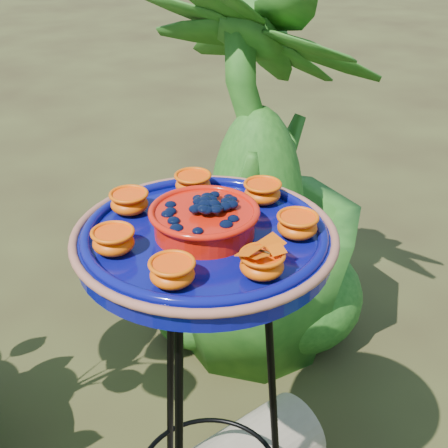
{
  "coord_description": "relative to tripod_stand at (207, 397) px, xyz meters",
  "views": [
    {
      "loc": [
        -0.35,
        -0.65,
        1.32
      ],
      "look_at": [
        0.12,
        0.05,
        0.85
      ],
      "focal_mm": 50.0,
      "sensor_mm": 36.0,
      "label": 1
    }
  ],
  "objects": [
    {
      "name": "feeder_dish",
      "position": [
        0.0,
        -0.0,
        0.35
      ],
      "size": [
        0.43,
        0.43,
        0.09
      ],
      "rotation": [
        0.0,
        0.0,
        0.07
      ],
      "color": "#080A5E",
      "rests_on": "tripod_stand"
    },
    {
      "name": "shrub_back_right",
      "position": [
        0.53,
        0.56,
        0.09
      ],
      "size": [
        0.84,
        0.84,
        1.13
      ],
      "primitive_type": "imported",
      "rotation": [
        0.0,
        0.0,
        2.0
      ],
      "color": "#1A4913",
      "rests_on": "ground"
    },
    {
      "name": "tripod_stand",
      "position": [
        0.0,
        0.0,
        0.0
      ],
      "size": [
        0.31,
        0.32,
        0.79
      ],
      "rotation": [
        0.0,
        0.0,
        0.07
      ],
      "color": "black",
      "rests_on": "ground"
    }
  ]
}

